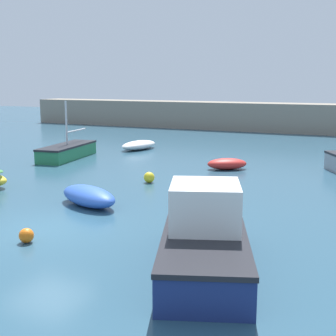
{
  "coord_description": "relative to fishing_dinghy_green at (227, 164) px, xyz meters",
  "views": [
    {
      "loc": [
        9.88,
        -11.67,
        4.74
      ],
      "look_at": [
        1.24,
        6.74,
        0.99
      ],
      "focal_mm": 50.0,
      "sensor_mm": 36.0,
      "label": 1
    }
  ],
  "objects": [
    {
      "name": "ground_plane",
      "position": [
        -2.06,
        -12.65,
        -0.41
      ],
      "size": [
        120.0,
        120.0,
        0.2
      ],
      "primitive_type": "cube",
      "color": "#284C60"
    },
    {
      "name": "harbor_breakwater",
      "position": [
        -2.06,
        21.27,
        1.06
      ],
      "size": [
        54.88,
        3.42,
        2.73
      ],
      "primitive_type": "cube",
      "color": "gray",
      "rests_on": "ground_plane"
    },
    {
      "name": "fishing_dinghy_green",
      "position": [
        0.0,
        0.0,
        0.0
      ],
      "size": [
        2.48,
        2.17,
        0.61
      ],
      "rotation": [
        0.0,
        0.0,
        0.57
      ],
      "color": "red",
      "rests_on": "ground_plane"
    },
    {
      "name": "rowboat_blue_near",
      "position": [
        -8.1,
        4.71,
        0.01
      ],
      "size": [
        2.03,
        3.49,
        0.63
      ],
      "rotation": [
        0.0,
        0.0,
        1.39
      ],
      "color": "white",
      "rests_on": "ground_plane"
    },
    {
      "name": "sailboat_short_mast",
      "position": [
        -10.26,
        -0.69,
        0.15
      ],
      "size": [
        2.43,
        5.38,
        3.6
      ],
      "rotation": [
        0.0,
        0.0,
        4.87
      ],
      "color": "#287A4C",
      "rests_on": "ground_plane"
    },
    {
      "name": "motorboat_with_cabin",
      "position": [
        3.83,
        -13.61,
        0.49
      ],
      "size": [
        3.87,
        5.76,
        2.19
      ],
      "rotation": [
        0.0,
        0.0,
        5.07
      ],
      "color": "navy",
      "rests_on": "ground_plane"
    },
    {
      "name": "rowboat_white_midwater",
      "position": [
        -2.46,
        -9.66,
        0.07
      ],
      "size": [
        3.31,
        2.4,
        0.76
      ],
      "rotation": [
        0.0,
        0.0,
        5.88
      ],
      "color": "#2D56B7",
      "rests_on": "ground_plane"
    },
    {
      "name": "mooring_buoy_orange",
      "position": [
        -1.69,
        -14.02,
        -0.08
      ],
      "size": [
        0.45,
        0.45,
        0.45
      ],
      "primitive_type": "sphere",
      "color": "orange",
      "rests_on": "ground_plane"
    },
    {
      "name": "mooring_buoy_yellow",
      "position": [
        -2.27,
        -4.92,
        -0.05
      ],
      "size": [
        0.52,
        0.52,
        0.52
      ],
      "primitive_type": "sphere",
      "color": "yellow",
      "rests_on": "ground_plane"
    }
  ]
}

